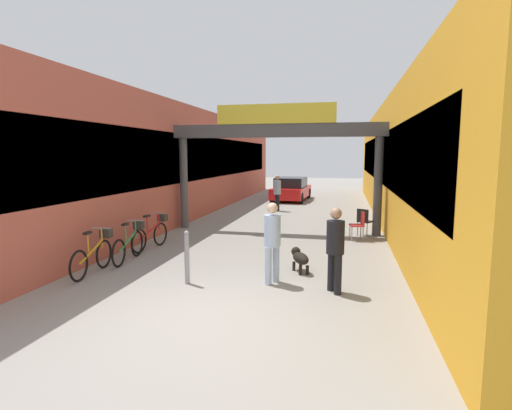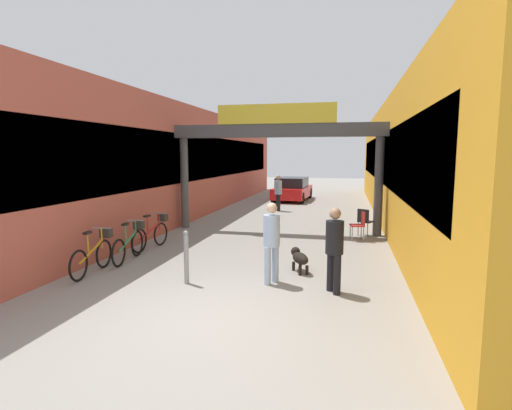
# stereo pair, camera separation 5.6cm
# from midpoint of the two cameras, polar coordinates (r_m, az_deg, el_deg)

# --- Properties ---
(ground_plane) EXTENTS (80.00, 80.00, 0.00)m
(ground_plane) POSITION_cam_midpoint_polar(r_m,az_deg,el_deg) (6.85, -8.21, -15.45)
(ground_plane) COLOR gray
(storefront_left) EXTENTS (3.00, 26.00, 4.54)m
(storefront_left) POSITION_cam_midpoint_polar(r_m,az_deg,el_deg) (18.44, -10.90, 5.96)
(storefront_left) COLOR #B25142
(storefront_left) RESTS_ON ground_plane
(storefront_right) EXTENTS (3.00, 26.00, 4.54)m
(storefront_right) POSITION_cam_midpoint_polar(r_m,az_deg,el_deg) (17.12, 22.28, 5.46)
(storefront_right) COLOR gold
(storefront_right) RESTS_ON ground_plane
(arcade_sign_gateway) EXTENTS (7.40, 0.47, 4.29)m
(arcade_sign_gateway) POSITION_cam_midpoint_polar(r_m,az_deg,el_deg) (13.57, 3.06, 9.05)
(arcade_sign_gateway) COLOR #4C4C4F
(arcade_sign_gateway) RESTS_ON ground_plane
(pedestrian_with_dog) EXTENTS (0.47, 0.47, 1.67)m
(pedestrian_with_dog) POSITION_cam_midpoint_polar(r_m,az_deg,el_deg) (8.14, 2.44, -4.68)
(pedestrian_with_dog) COLOR #A5BFE0
(pedestrian_with_dog) RESTS_ON ground_plane
(pedestrian_companion) EXTENTS (0.47, 0.47, 1.64)m
(pedestrian_companion) POSITION_cam_midpoint_polar(r_m,az_deg,el_deg) (7.73, 11.35, -5.60)
(pedestrian_companion) COLOR black
(pedestrian_companion) RESTS_ON ground_plane
(pedestrian_carrying_crate) EXTENTS (0.45, 0.45, 1.69)m
(pedestrian_carrying_crate) POSITION_cam_midpoint_polar(r_m,az_deg,el_deg) (18.68, 3.28, 2.08)
(pedestrian_carrying_crate) COLOR black
(pedestrian_carrying_crate) RESTS_ON ground_plane
(dog_on_leash) EXTENTS (0.56, 0.73, 0.52)m
(dog_on_leash) POSITION_cam_midpoint_polar(r_m,az_deg,el_deg) (9.11, 6.38, -7.50)
(dog_on_leash) COLOR black
(dog_on_leash) RESTS_ON ground_plane
(bicycle_orange_nearest) EXTENTS (0.46, 1.69, 0.98)m
(bicycle_orange_nearest) POSITION_cam_midpoint_polar(r_m,az_deg,el_deg) (9.66, -21.93, -6.46)
(bicycle_orange_nearest) COLOR black
(bicycle_orange_nearest) RESTS_ON ground_plane
(bicycle_green_second) EXTENTS (0.46, 1.69, 0.98)m
(bicycle_green_second) POSITION_cam_midpoint_polar(r_m,az_deg,el_deg) (10.49, -17.38, -5.21)
(bicycle_green_second) COLOR black
(bicycle_green_second) RESTS_ON ground_plane
(bicycle_red_third) EXTENTS (0.46, 1.68, 0.98)m
(bicycle_red_third) POSITION_cam_midpoint_polar(r_m,az_deg,el_deg) (11.64, -14.43, -3.89)
(bicycle_red_third) COLOR black
(bicycle_red_third) RESTS_ON ground_plane
(bollard_post_metal) EXTENTS (0.10, 0.10, 1.11)m
(bollard_post_metal) POSITION_cam_midpoint_polar(r_m,az_deg,el_deg) (8.33, -9.74, -7.30)
(bollard_post_metal) COLOR gray
(bollard_post_metal) RESTS_ON ground_plane
(cafe_chair_red_nearer) EXTENTS (0.46, 0.46, 0.89)m
(cafe_chair_red_nearer) POSITION_cam_midpoint_polar(r_m,az_deg,el_deg) (12.68, 14.72, -2.52)
(cafe_chair_red_nearer) COLOR gray
(cafe_chair_red_nearer) RESTS_ON ground_plane
(cafe_chair_black_farther) EXTENTS (0.55, 0.55, 0.89)m
(cafe_chair_black_farther) POSITION_cam_midpoint_polar(r_m,az_deg,el_deg) (13.40, 15.37, -2.03)
(cafe_chair_black_farther) COLOR gray
(cafe_chair_black_farther) RESTS_ON ground_plane
(parked_car_red) EXTENTS (1.98, 4.09, 1.33)m
(parked_car_red) POSITION_cam_midpoint_polar(r_m,az_deg,el_deg) (23.17, 5.28, 2.26)
(parked_car_red) COLOR red
(parked_car_red) RESTS_ON ground_plane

